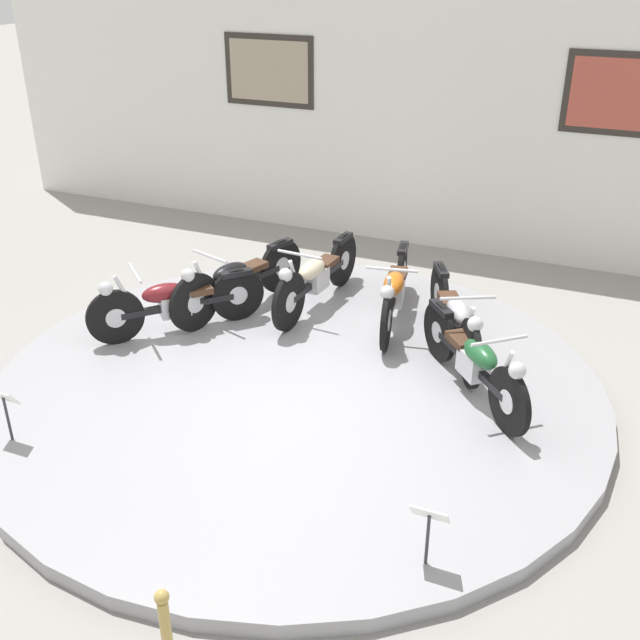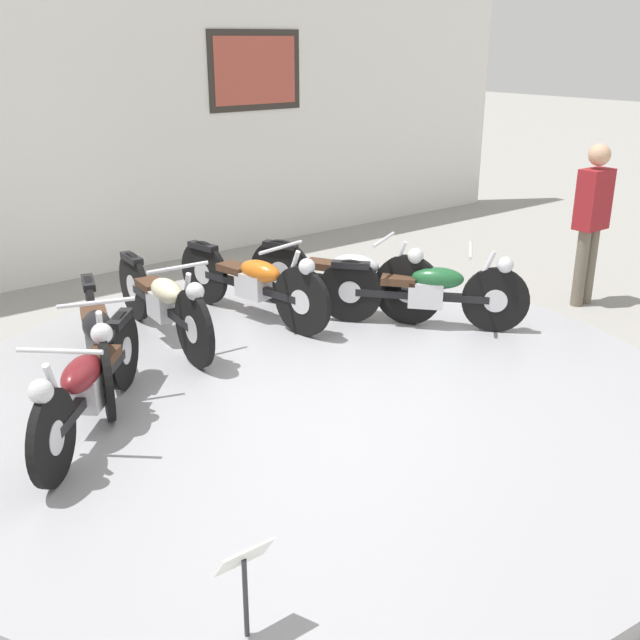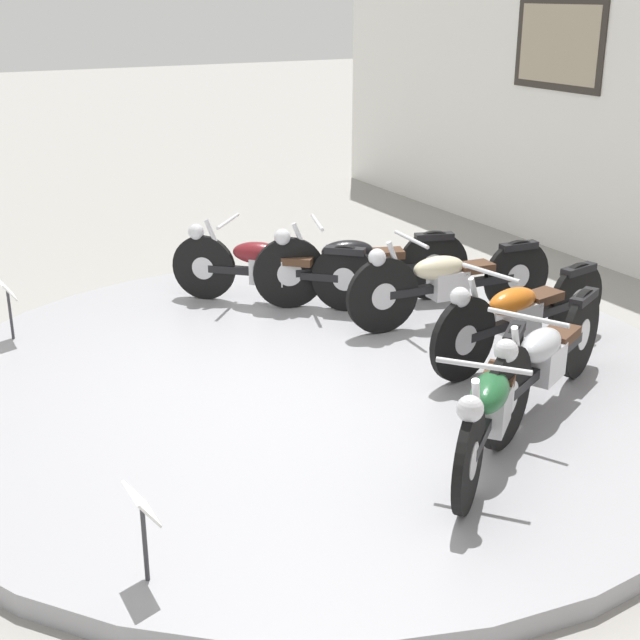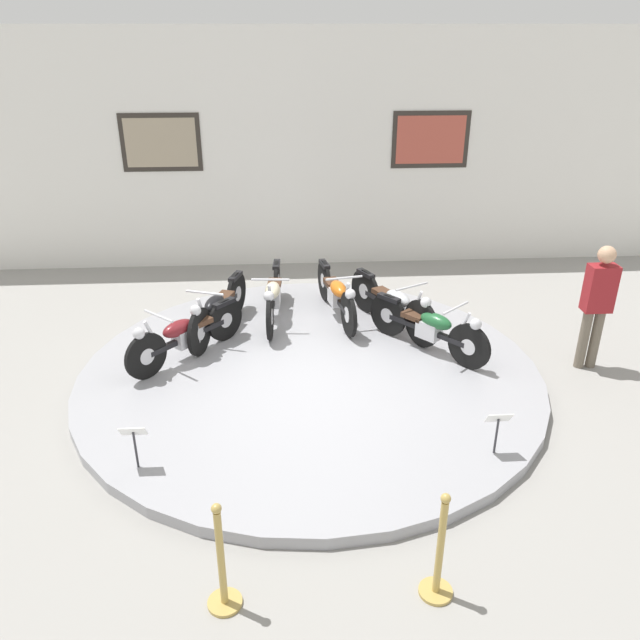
# 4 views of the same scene
# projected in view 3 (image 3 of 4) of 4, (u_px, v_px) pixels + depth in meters

# --- Properties ---
(ground_plane) EXTENTS (60.00, 60.00, 0.00)m
(ground_plane) POSITION_uv_depth(u_px,v_px,m) (313.00, 391.00, 6.79)
(ground_plane) COLOR gray
(display_platform) EXTENTS (5.94, 5.94, 0.14)m
(display_platform) POSITION_uv_depth(u_px,v_px,m) (313.00, 383.00, 6.77)
(display_platform) COLOR #99999E
(display_platform) RESTS_ON ground_plane
(motorcycle_maroon) EXTENTS (1.36, 1.49, 0.78)m
(motorcycle_maroon) POSITION_uv_depth(u_px,v_px,m) (268.00, 265.00, 8.14)
(motorcycle_maroon) COLOR black
(motorcycle_maroon) RESTS_ON display_platform
(motorcycle_black) EXTENTS (0.73, 1.93, 0.81)m
(motorcycle_black) POSITION_uv_depth(u_px,v_px,m) (358.00, 263.00, 8.14)
(motorcycle_black) COLOR black
(motorcycle_black) RESTS_ON display_platform
(motorcycle_cream) EXTENTS (0.54, 2.01, 0.81)m
(motorcycle_cream) POSITION_uv_depth(u_px,v_px,m) (448.00, 279.00, 7.69)
(motorcycle_cream) COLOR black
(motorcycle_cream) RESTS_ON display_platform
(motorcycle_orange) EXTENTS (0.56, 1.98, 0.80)m
(motorcycle_orange) POSITION_uv_depth(u_px,v_px,m) (520.00, 313.00, 6.90)
(motorcycle_orange) COLOR black
(motorcycle_orange) RESTS_ON display_platform
(motorcycle_silver) EXTENTS (0.98, 1.82, 0.81)m
(motorcycle_silver) POSITION_uv_depth(u_px,v_px,m) (545.00, 356.00, 6.05)
(motorcycle_silver) COLOR black
(motorcycle_silver) RESTS_ON display_platform
(motorcycle_green) EXTENTS (1.33, 1.52, 0.78)m
(motorcycle_green) POSITION_uv_depth(u_px,v_px,m) (492.00, 402.00, 5.43)
(motorcycle_green) COLOR black
(motorcycle_green) RESTS_ON display_platform
(info_placard_front_left) EXTENTS (0.26, 0.11, 0.51)m
(info_placard_front_left) POSITION_uv_depth(u_px,v_px,m) (8.00, 297.00, 7.32)
(info_placard_front_left) COLOR #333338
(info_placard_front_left) RESTS_ON display_platform
(info_placard_front_centre) EXTENTS (0.26, 0.11, 0.51)m
(info_placard_front_centre) POSITION_uv_depth(u_px,v_px,m) (143.00, 516.00, 4.28)
(info_placard_front_centre) COLOR #333338
(info_placard_front_centre) RESTS_ON display_platform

